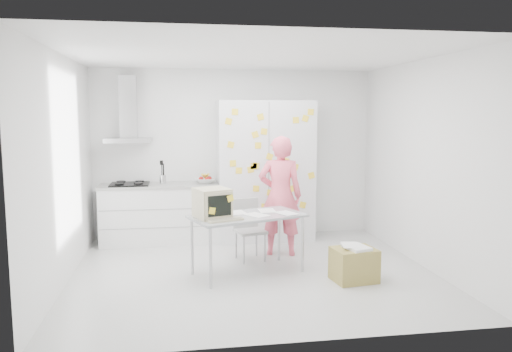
{
  "coord_description": "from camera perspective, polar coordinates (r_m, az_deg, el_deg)",
  "views": [
    {
      "loc": [
        -0.93,
        -6.06,
        2.0
      ],
      "look_at": [
        0.14,
        0.66,
        1.15
      ],
      "focal_mm": 35.0,
      "sensor_mm": 36.0,
      "label": 1
    }
  ],
  "objects": [
    {
      "name": "walls",
      "position": [
        6.87,
        -1.25,
        1.71
      ],
      "size": [
        4.52,
        4.01,
        2.7
      ],
      "color": "white",
      "rests_on": "ground"
    },
    {
      "name": "ceiling",
      "position": [
        6.17,
        -0.35,
        13.65
      ],
      "size": [
        4.5,
        4.0,
        0.02
      ],
      "primitive_type": "cube",
      "color": "white",
      "rests_on": "walls"
    },
    {
      "name": "cardboard_box",
      "position": [
        6.18,
        11.15,
        -9.86
      ],
      "size": [
        0.55,
        0.46,
        0.44
      ],
      "rotation": [
        0.0,
        0.0,
        0.13
      ],
      "color": "#A09045",
      "rests_on": "ground"
    },
    {
      "name": "person",
      "position": [
        7.05,
        2.79,
        -2.27
      ],
      "size": [
        0.69,
        0.53,
        1.7
      ],
      "primitive_type": "imported",
      "rotation": [
        0.0,
        0.0,
        2.93
      ],
      "color": "#FF637B",
      "rests_on": "ground"
    },
    {
      "name": "range_hood",
      "position": [
        7.93,
        -14.38,
        6.61
      ],
      "size": [
        0.7,
        0.48,
        1.01
      ],
      "color": "silver",
      "rests_on": "walls"
    },
    {
      "name": "desk",
      "position": [
        6.12,
        -3.47,
        -3.83
      ],
      "size": [
        1.54,
        1.12,
        1.1
      ],
      "rotation": [
        0.0,
        0.0,
        0.34
      ],
      "color": "#9B9FA5",
      "rests_on": "ground"
    },
    {
      "name": "chair",
      "position": [
        6.9,
        -0.86,
        -5.66
      ],
      "size": [
        0.45,
        0.45,
        0.83
      ],
      "rotation": [
        0.0,
        0.0,
        0.23
      ],
      "color": "#A2A3A0",
      "rests_on": "ground"
    },
    {
      "name": "tall_cabinet",
      "position": [
        7.91,
        1.04,
        0.6
      ],
      "size": [
        1.5,
        0.68,
        2.2
      ],
      "color": "silver",
      "rests_on": "ground"
    },
    {
      "name": "counter_run",
      "position": [
        7.91,
        -10.86,
        -4.13
      ],
      "size": [
        1.84,
        0.63,
        1.28
      ],
      "color": "white",
      "rests_on": "ground"
    },
    {
      "name": "floor",
      "position": [
        6.45,
        -0.33,
        -11.01
      ],
      "size": [
        4.5,
        4.0,
        0.02
      ],
      "primitive_type": "cube",
      "color": "silver",
      "rests_on": "ground"
    }
  ]
}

